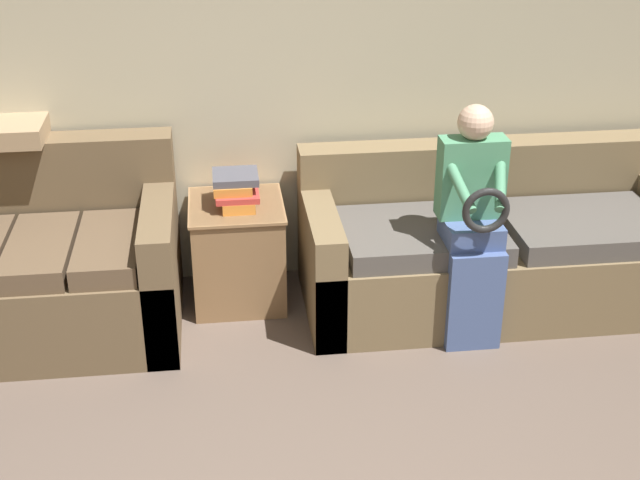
% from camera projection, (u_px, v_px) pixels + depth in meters
% --- Properties ---
extents(wall_back, '(6.83, 0.06, 2.55)m').
position_uv_depth(wall_back, '(258.00, 59.00, 4.76)').
color(wall_back, '#BCB293').
rests_on(wall_back, ground_plane).
extents(couch_main, '(2.08, 0.87, 0.82)m').
position_uv_depth(couch_main, '(493.00, 249.00, 4.89)').
color(couch_main, brown).
rests_on(couch_main, ground_plane).
extents(couch_side, '(1.32, 0.94, 0.94)m').
position_uv_depth(couch_side, '(49.00, 269.00, 4.61)').
color(couch_side, brown).
rests_on(couch_side, ground_plane).
extents(child_left_seated, '(0.33, 0.38, 1.22)m').
position_uv_depth(child_left_seated, '(473.00, 218.00, 4.39)').
color(child_left_seated, '#475B8E').
rests_on(child_left_seated, ground_plane).
extents(side_shelf, '(0.51, 0.54, 0.58)m').
position_uv_depth(side_shelf, '(238.00, 251.00, 4.89)').
color(side_shelf, olive).
rests_on(side_shelf, ground_plane).
extents(book_stack, '(0.24, 0.31, 0.18)m').
position_uv_depth(book_stack, '(236.00, 189.00, 4.73)').
color(book_stack, orange).
rests_on(book_stack, side_shelf).
extents(throw_pillow, '(0.41, 0.41, 0.10)m').
position_uv_depth(throw_pillow, '(6.00, 130.00, 4.60)').
color(throw_pillow, '#A38460').
rests_on(throw_pillow, couch_side).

